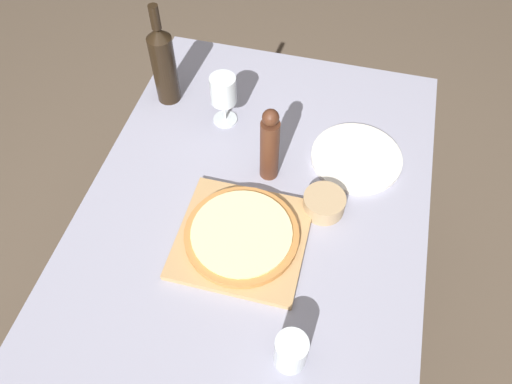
{
  "coord_description": "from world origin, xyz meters",
  "views": [
    {
      "loc": [
        0.19,
        -0.69,
        1.85
      ],
      "look_at": [
        0.0,
        0.04,
        0.82
      ],
      "focal_mm": 35.0,
      "sensor_mm": 36.0,
      "label": 1
    }
  ],
  "objects_px": {
    "pepper_mill": "(270,146)",
    "wine_glass": "(223,92)",
    "wine_bottle": "(163,63)",
    "small_bowl": "(324,203)",
    "pizza": "(242,234)"
  },
  "relations": [
    {
      "from": "pizza",
      "to": "pepper_mill",
      "type": "relative_size",
      "value": 1.19
    },
    {
      "from": "wine_bottle",
      "to": "pepper_mill",
      "type": "bearing_deg",
      "value": -30.48
    },
    {
      "from": "wine_bottle",
      "to": "pepper_mill",
      "type": "height_order",
      "value": "wine_bottle"
    },
    {
      "from": "wine_glass",
      "to": "small_bowl",
      "type": "bearing_deg",
      "value": -36.04
    },
    {
      "from": "wine_glass",
      "to": "small_bowl",
      "type": "xyz_separation_m",
      "value": [
        0.34,
        -0.25,
        -0.09
      ]
    },
    {
      "from": "wine_glass",
      "to": "small_bowl",
      "type": "distance_m",
      "value": 0.44
    },
    {
      "from": "wine_bottle",
      "to": "wine_glass",
      "type": "height_order",
      "value": "wine_bottle"
    },
    {
      "from": "pizza",
      "to": "wine_bottle",
      "type": "height_order",
      "value": "wine_bottle"
    },
    {
      "from": "pepper_mill",
      "to": "wine_glass",
      "type": "bearing_deg",
      "value": 136.17
    },
    {
      "from": "pizza",
      "to": "pepper_mill",
      "type": "distance_m",
      "value": 0.24
    },
    {
      "from": "wine_bottle",
      "to": "pepper_mill",
      "type": "xyz_separation_m",
      "value": [
        0.37,
        -0.22,
        -0.02
      ]
    },
    {
      "from": "pepper_mill",
      "to": "wine_glass",
      "type": "height_order",
      "value": "pepper_mill"
    },
    {
      "from": "wine_bottle",
      "to": "wine_glass",
      "type": "xyz_separation_m",
      "value": [
        0.2,
        -0.05,
        -0.02
      ]
    },
    {
      "from": "pizza",
      "to": "pepper_mill",
      "type": "xyz_separation_m",
      "value": [
        0.02,
        0.23,
        0.09
      ]
    },
    {
      "from": "wine_bottle",
      "to": "wine_glass",
      "type": "relative_size",
      "value": 1.99
    }
  ]
}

